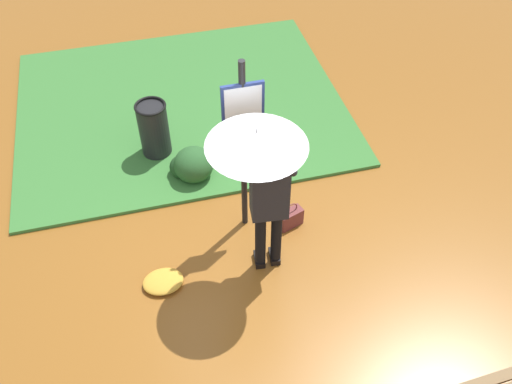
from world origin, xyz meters
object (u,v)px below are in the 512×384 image
Objects in this scene: person_with_umbrella at (262,167)px; trash_bin at (154,130)px; info_sign_post at (243,132)px; handbag at (290,218)px.

person_with_umbrella is 2.63m from trash_bin.
handbag is (-0.52, 0.18, -1.32)m from info_sign_post.
info_sign_post is 6.22× the size of handbag.
info_sign_post reaches higher than handbag.
trash_bin is at bearing -60.28° from info_sign_post.
person_with_umbrella is 0.89× the size of info_sign_post.
person_with_umbrella is at bearing 44.93° from handbag.
info_sign_post is (0.03, -0.67, -0.11)m from person_with_umbrella.
info_sign_post is 2.76× the size of trash_bin.
handbag is at bearing -135.07° from person_with_umbrella.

